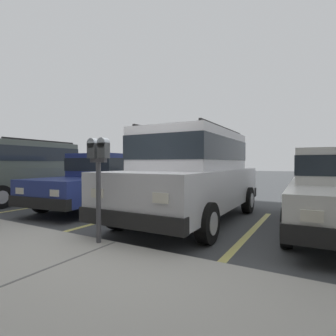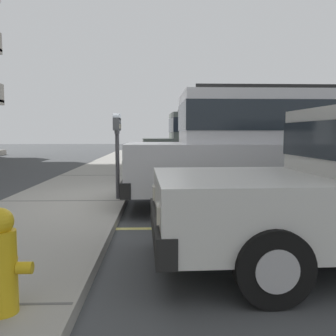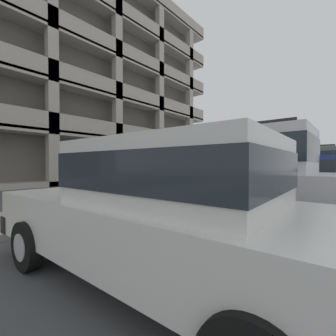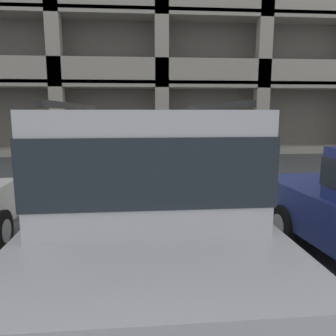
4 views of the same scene
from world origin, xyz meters
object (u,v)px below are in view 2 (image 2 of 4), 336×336
object	(u,v)px
dark_hatchback	(246,152)
blue_coupe	(213,140)
parking_meter_near	(117,136)
fire_hydrant	(2,262)
silver_suv	(265,146)

from	to	relation	value
dark_hatchback	blue_coupe	world-z (taller)	blue_coupe
parking_meter_near	fire_hydrant	distance (m)	4.39
fire_hydrant	blue_coupe	bearing A→B (deg)	-15.91
silver_suv	parking_meter_near	xyz separation A→B (m)	(0.34, 2.57, 0.16)
dark_hatchback	silver_suv	bearing A→B (deg)	167.06
silver_suv	fire_hydrant	size ratio (longest dim) A/B	6.86
dark_hatchback	fire_hydrant	bearing A→B (deg)	149.51
silver_suv	dark_hatchback	world-z (taller)	silver_suv
dark_hatchback	parking_meter_near	distance (m)	4.01
parking_meter_near	fire_hydrant	xyz separation A→B (m)	(-4.31, 0.30, -0.79)
blue_coupe	parking_meter_near	xyz separation A→B (m)	(-5.88, 2.61, 0.16)
blue_coupe	fire_hydrant	world-z (taller)	blue_coupe
parking_meter_near	blue_coupe	bearing A→B (deg)	-23.91
blue_coupe	fire_hydrant	bearing A→B (deg)	160.86
silver_suv	parking_meter_near	world-z (taller)	silver_suv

